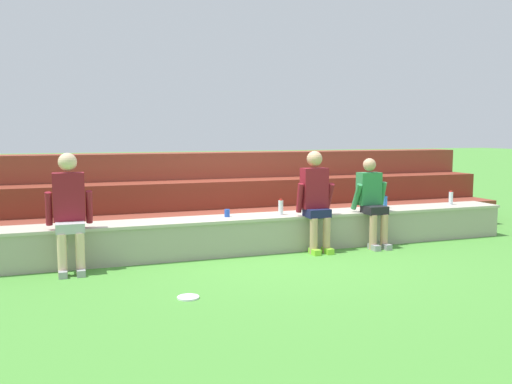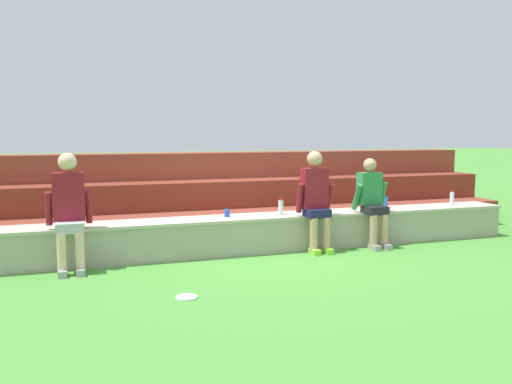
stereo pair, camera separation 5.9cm
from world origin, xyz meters
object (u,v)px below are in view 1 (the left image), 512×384
object	(u,v)px
water_bottle_near_right	(451,198)
plastic_cup_left_end	(227,213)
person_center	(372,200)
person_far_left	(69,208)
water_bottle_center_gap	(385,202)
person_left_of_center	(316,197)
frisbee	(188,297)
water_bottle_mid_left	(281,207)

from	to	relation	value
water_bottle_near_right	plastic_cup_left_end	bearing A→B (deg)	-179.72
water_bottle_near_right	person_center	bearing A→B (deg)	-168.73
person_center	water_bottle_near_right	distance (m)	1.76
person_far_left	water_bottle_center_gap	bearing A→B (deg)	4.43
person_center	plastic_cup_left_end	bearing A→B (deg)	171.46
person_left_of_center	frisbee	distance (m)	2.85
frisbee	person_left_of_center	bearing A→B (deg)	35.37
person_far_left	water_bottle_center_gap	xyz separation A→B (m)	(4.74, 0.37, -0.17)
water_bottle_center_gap	water_bottle_mid_left	world-z (taller)	water_bottle_mid_left
plastic_cup_left_end	frisbee	distance (m)	2.25
person_far_left	plastic_cup_left_end	bearing A→B (deg)	9.29
water_bottle_center_gap	frisbee	world-z (taller)	water_bottle_center_gap
person_center	frisbee	xyz separation A→B (m)	(-3.18, -1.60, -0.70)
person_far_left	water_bottle_center_gap	size ratio (longest dim) A/B	6.98
water_bottle_center_gap	water_bottle_near_right	xyz separation A→B (m)	(1.28, -0.00, 0.01)
water_bottle_near_right	plastic_cup_left_end	xyz separation A→B (m)	(-3.90, -0.02, -0.05)
water_bottle_mid_left	person_center	bearing A→B (deg)	-10.55
person_left_of_center	water_bottle_center_gap	distance (m)	1.45
person_center	water_bottle_center_gap	distance (m)	0.57
person_left_of_center	water_bottle_mid_left	size ratio (longest dim) A/B	6.24
person_left_of_center	water_bottle_center_gap	size ratio (longest dim) A/B	6.90
person_far_left	person_center	world-z (taller)	person_far_left
plastic_cup_left_end	person_far_left	bearing A→B (deg)	-170.71
person_left_of_center	person_center	bearing A→B (deg)	1.11
plastic_cup_left_end	frisbee	xyz separation A→B (m)	(-1.01, -1.93, -0.56)
plastic_cup_left_end	water_bottle_center_gap	bearing A→B (deg)	0.43
person_far_left	plastic_cup_left_end	distance (m)	2.17
water_bottle_center_gap	water_bottle_mid_left	xyz separation A→B (m)	(-1.82, -0.09, 0.01)
plastic_cup_left_end	person_left_of_center	bearing A→B (deg)	-15.67
person_far_left	water_bottle_mid_left	xyz separation A→B (m)	(2.92, 0.28, -0.16)
water_bottle_near_right	frisbee	xyz separation A→B (m)	(-4.91, -1.95, -0.62)
person_center	water_bottle_mid_left	size ratio (longest dim) A/B	5.71
person_left_of_center	water_bottle_mid_left	bearing A→B (deg)	147.47
person_left_of_center	plastic_cup_left_end	world-z (taller)	person_left_of_center
person_far_left	water_bottle_center_gap	world-z (taller)	person_far_left
person_left_of_center	plastic_cup_left_end	bearing A→B (deg)	164.33
person_left_of_center	water_bottle_center_gap	world-z (taller)	person_left_of_center
plastic_cup_left_end	frisbee	bearing A→B (deg)	-117.61
water_bottle_center_gap	water_bottle_mid_left	size ratio (longest dim) A/B	0.90
person_far_left	water_bottle_near_right	size ratio (longest dim) A/B	6.36
water_bottle_mid_left	water_bottle_near_right	bearing A→B (deg)	1.64
person_far_left	water_bottle_near_right	distance (m)	6.04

